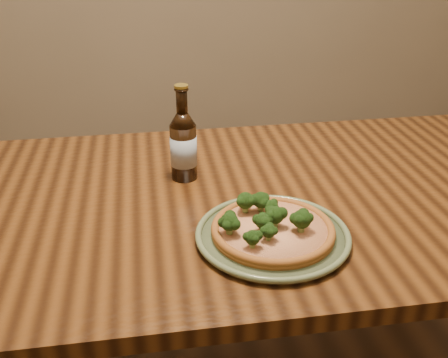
{
  "coord_description": "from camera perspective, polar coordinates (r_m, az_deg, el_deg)",
  "views": [
    {
      "loc": [
        -0.24,
        -1.01,
        1.37
      ],
      "look_at": [
        -0.07,
        0.06,
        0.82
      ],
      "focal_mm": 42.0,
      "sensor_mm": 36.0,
      "label": 1
    }
  ],
  "objects": [
    {
      "name": "plate",
      "position": [
        1.13,
        5.32,
        -6.09
      ],
      "size": [
        0.33,
        0.33,
        0.02
      ],
      "rotation": [
        0.0,
        0.0,
        -0.31
      ],
      "color": "#5D6B49",
      "rests_on": "table"
    },
    {
      "name": "beer_bottle",
      "position": [
        1.34,
        -4.44,
        3.71
      ],
      "size": [
        0.07,
        0.07,
        0.25
      ],
      "rotation": [
        0.0,
        0.0,
        0.24
      ],
      "color": "black",
      "rests_on": "table"
    },
    {
      "name": "pizza",
      "position": [
        1.12,
        5.2,
        -5.3
      ],
      "size": [
        0.26,
        0.26,
        0.07
      ],
      "rotation": [
        0.0,
        0.0,
        0.18
      ],
      "color": "#925521",
      "rests_on": "plate"
    },
    {
      "name": "table",
      "position": [
        1.35,
        2.46,
        -5.12
      ],
      "size": [
        1.6,
        0.9,
        0.75
      ],
      "color": "#4F2B10",
      "rests_on": "ground"
    }
  ]
}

